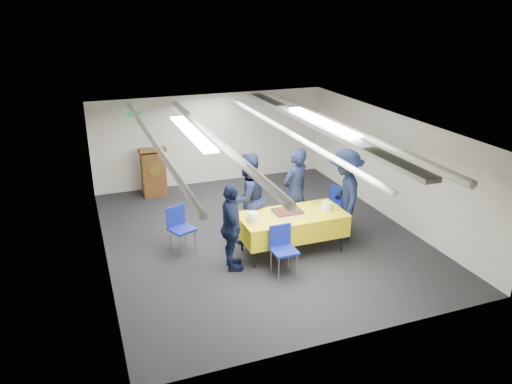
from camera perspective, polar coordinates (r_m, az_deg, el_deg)
ground at (r=10.17m, az=0.42°, el=-5.03°), size 7.00×7.00×0.00m
room_shell at (r=9.91m, az=0.11°, el=5.48°), size 6.00×7.00×2.30m
serving_table at (r=9.37m, az=4.14°, el=-3.70°), size 1.99×0.95×0.77m
sheet_cake at (r=9.22m, az=3.62°, el=-2.37°), size 0.55×0.43×0.09m
plate_stack_left at (r=8.93m, az=-0.35°, el=-2.91°), size 0.24×0.24×0.17m
plate_stack_right at (r=9.50m, az=8.03°, el=-1.65°), size 0.21×0.21×0.16m
podium at (r=12.32m, az=-11.65°, el=2.37°), size 0.62×0.53×1.25m
chair_near at (r=8.68m, az=3.02°, el=-6.01°), size 0.42×0.42×0.87m
chair_right at (r=10.53m, az=9.17°, el=-1.22°), size 0.59×0.59×0.87m
chair_left at (r=9.54m, az=-8.77°, el=-3.63°), size 0.55×0.55×0.87m
sailor_a at (r=9.95m, az=4.49°, el=-0.01°), size 0.78×0.67×1.82m
sailor_b at (r=9.61m, az=-0.98°, el=-0.76°), size 1.05×0.92×1.81m
sailor_c at (r=8.67m, az=-2.83°, el=-4.10°), size 0.54×0.99×1.59m
sailor_d at (r=9.93m, az=10.11°, el=-0.28°), size 1.03×1.34×1.83m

